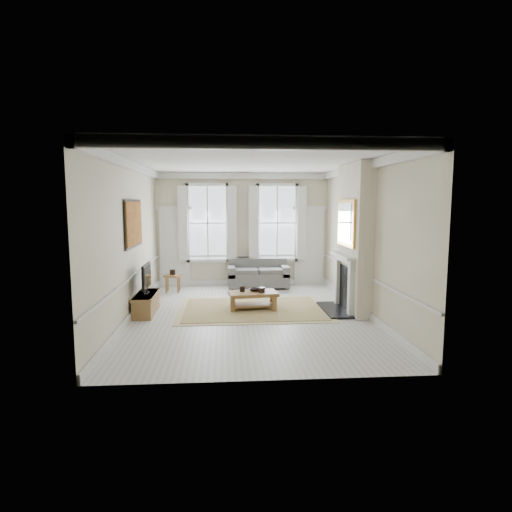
{
  "coord_description": "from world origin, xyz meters",
  "views": [
    {
      "loc": [
        -0.56,
        -9.37,
        2.51
      ],
      "look_at": [
        0.19,
        0.66,
        1.25
      ],
      "focal_mm": 30.0,
      "sensor_mm": 36.0,
      "label": 1
    }
  ],
  "objects": [
    {
      "name": "tv",
      "position": [
        -2.32,
        0.29,
        0.85
      ],
      "size": [
        0.08,
        0.9,
        0.68
      ],
      "color": "black",
      "rests_on": "tv_stand"
    },
    {
      "name": "fireplace",
      "position": [
        2.2,
        0.2,
        0.73
      ],
      "size": [
        0.21,
        1.45,
        1.33
      ],
      "color": "silver",
      "rests_on": "floor"
    },
    {
      "name": "mirror",
      "position": [
        2.21,
        0.2,
        2.05
      ],
      "size": [
        0.06,
        1.26,
        1.06
      ],
      "primitive_type": "cube",
      "color": "gold",
      "rests_on": "chimney_breast"
    },
    {
      "name": "right_wall",
      "position": [
        2.6,
        0.0,
        1.7
      ],
      "size": [
        0.0,
        7.2,
        7.2
      ],
      "primitive_type": "plane",
      "rotation": [
        1.57,
        0.0,
        -1.57
      ],
      "color": "beige",
      "rests_on": "floor"
    },
    {
      "name": "door_right",
      "position": [
        2.05,
        3.56,
        1.15
      ],
      "size": [
        0.9,
        0.08,
        2.3
      ],
      "primitive_type": "cube",
      "color": "silver",
      "rests_on": "floor"
    },
    {
      "name": "coffee_table",
      "position": [
        0.11,
        0.48,
        0.34
      ],
      "size": [
        1.2,
        0.79,
        0.42
      ],
      "rotation": [
        0.0,
        0.0,
        0.12
      ],
      "color": "brown",
      "rests_on": "rug"
    },
    {
      "name": "chimney_breast",
      "position": [
        2.43,
        0.2,
        1.7
      ],
      "size": [
        0.35,
        1.7,
        3.38
      ],
      "primitive_type": "cube",
      "color": "beige",
      "rests_on": "floor"
    },
    {
      "name": "tv_stand",
      "position": [
        -2.34,
        0.29,
        0.23
      ],
      "size": [
        0.41,
        1.28,
        0.46
      ],
      "primitive_type": "cube",
      "color": "brown",
      "rests_on": "floor"
    },
    {
      "name": "ceramic_pot_b",
      "position": [
        0.31,
        0.43,
        0.48
      ],
      "size": [
        0.16,
        0.16,
        0.11
      ],
      "primitive_type": "cylinder",
      "color": "black",
      "rests_on": "coffee_table"
    },
    {
      "name": "side_table",
      "position": [
        -2.02,
        2.65,
        0.39
      ],
      "size": [
        0.5,
        0.5,
        0.5
      ],
      "rotation": [
        0.0,
        0.0,
        -0.27
      ],
      "color": "brown",
      "rests_on": "floor"
    },
    {
      "name": "back_wall",
      "position": [
        0.0,
        3.6,
        1.7
      ],
      "size": [
        5.2,
        0.0,
        5.2
      ],
      "primitive_type": "plane",
      "rotation": [
        1.57,
        0.0,
        0.0
      ],
      "color": "beige",
      "rests_on": "floor"
    },
    {
      "name": "window_right",
      "position": [
        1.05,
        3.55,
        1.9
      ],
      "size": [
        1.26,
        0.2,
        2.2
      ],
      "primitive_type": null,
      "color": "#B2BCC6",
      "rests_on": "back_wall"
    },
    {
      "name": "painting",
      "position": [
        -2.56,
        0.3,
        2.05
      ],
      "size": [
        0.05,
        1.66,
        1.06
      ],
      "primitive_type": "cube",
      "color": "#B2791E",
      "rests_on": "left_wall"
    },
    {
      "name": "door_left",
      "position": [
        -2.05,
        3.56,
        1.15
      ],
      "size": [
        0.9,
        0.08,
        2.3
      ],
      "primitive_type": "cube",
      "color": "silver",
      "rests_on": "floor"
    },
    {
      "name": "ceiling",
      "position": [
        0.0,
        0.0,
        3.4
      ],
      "size": [
        7.2,
        7.2,
        0.0
      ],
      "primitive_type": "plane",
      "rotation": [
        3.14,
        0.0,
        0.0
      ],
      "color": "white",
      "rests_on": "back_wall"
    },
    {
      "name": "window_left",
      "position": [
        -1.05,
        3.55,
        1.9
      ],
      "size": [
        1.26,
        0.2,
        2.2
      ],
      "primitive_type": null,
      "color": "#B2BCC6",
      "rests_on": "back_wall"
    },
    {
      "name": "sofa",
      "position": [
        0.43,
        3.11,
        0.35
      ],
      "size": [
        1.77,
        0.86,
        0.84
      ],
      "color": "#555553",
      "rests_on": "floor"
    },
    {
      "name": "hearth",
      "position": [
        2.0,
        0.2,
        0.03
      ],
      "size": [
        0.55,
        1.5,
        0.05
      ],
      "primitive_type": "cube",
      "color": "black",
      "rests_on": "floor"
    },
    {
      "name": "ceramic_pot_a",
      "position": [
        -0.14,
        0.53,
        0.48
      ],
      "size": [
        0.12,
        0.12,
        0.12
      ],
      "primitive_type": "cylinder",
      "color": "black",
      "rests_on": "coffee_table"
    },
    {
      "name": "rug",
      "position": [
        0.11,
        0.48,
        0.01
      ],
      "size": [
        3.5,
        2.6,
        0.02
      ],
      "primitive_type": "cube",
      "color": "#957E4D",
      "rests_on": "floor"
    },
    {
      "name": "floor",
      "position": [
        0.0,
        0.0,
        0.0
      ],
      "size": [
        7.2,
        7.2,
        0.0
      ],
      "primitive_type": "plane",
      "color": "#B7B5AD",
      "rests_on": "ground"
    },
    {
      "name": "bowl",
      "position": [
        0.16,
        0.58,
        0.46
      ],
      "size": [
        0.36,
        0.36,
        0.07
      ],
      "primitive_type": "imported",
      "rotation": [
        0.0,
        0.0,
        -0.44
      ],
      "color": "black",
      "rests_on": "coffee_table"
    },
    {
      "name": "left_wall",
      "position": [
        -2.6,
        0.0,
        1.7
      ],
      "size": [
        0.0,
        7.2,
        7.2
      ],
      "primitive_type": "plane",
      "rotation": [
        1.57,
        0.0,
        1.57
      ],
      "color": "beige",
      "rests_on": "floor"
    }
  ]
}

